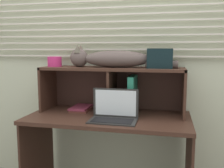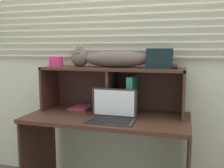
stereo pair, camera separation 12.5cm
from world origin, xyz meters
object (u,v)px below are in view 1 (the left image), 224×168
at_px(binder_upright, 133,94).
at_px(small_basket, 55,62).
at_px(book_stack, 82,108).
at_px(storage_box, 160,58).
at_px(cat, 110,59).
at_px(laptop, 114,113).

distance_m(binder_upright, small_basket, 0.74).
xyz_separation_m(book_stack, storage_box, (0.67, -0.00, 0.44)).
height_order(cat, storage_box, cat).
distance_m(cat, small_basket, 0.50).
height_order(book_stack, small_basket, small_basket).
xyz_separation_m(small_basket, storage_box, (0.91, 0.00, 0.04)).
bearing_deg(storage_box, laptop, -142.00).
distance_m(laptop, binder_upright, 0.29).
bearing_deg(laptop, small_basket, 156.85).
relative_size(cat, book_stack, 3.41).
xyz_separation_m(cat, storage_box, (0.41, -0.00, 0.01)).
relative_size(cat, binder_upright, 2.86).
bearing_deg(cat, small_basket, -180.00).
bearing_deg(binder_upright, storage_box, 0.00).
height_order(laptop, binder_upright, binder_upright).
relative_size(laptop, storage_box, 1.78).
height_order(laptop, small_basket, small_basket).
xyz_separation_m(cat, laptop, (0.09, -0.25, -0.40)).
relative_size(binder_upright, storage_box, 1.59).
bearing_deg(cat, laptop, -70.28).
relative_size(cat, storage_box, 4.54).
height_order(cat, binder_upright, cat).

